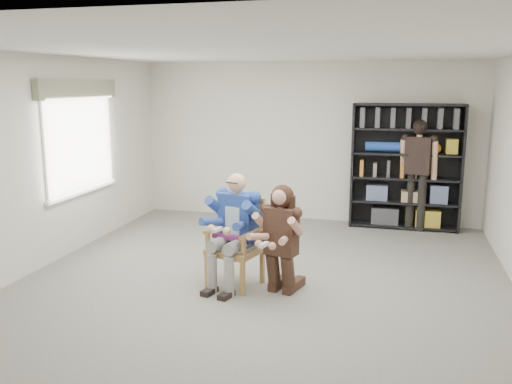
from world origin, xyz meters
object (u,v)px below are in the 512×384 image
(bookshelf, at_px, (406,167))
(standing_man, at_px, (417,176))
(seated_man, at_px, (235,230))
(kneeling_woman, at_px, (280,241))
(armchair, at_px, (235,243))

(bookshelf, relative_size, standing_man, 1.14)
(standing_man, bearing_deg, seated_man, -110.74)
(seated_man, height_order, kneeling_woman, seated_man)
(seated_man, relative_size, bookshelf, 0.67)
(kneeling_woman, bearing_deg, bookshelf, 82.39)
(armchair, distance_m, kneeling_woman, 0.60)
(armchair, relative_size, bookshelf, 0.51)
(kneeling_woman, relative_size, standing_man, 0.69)
(armchair, xyz_separation_m, seated_man, (0.00, 0.00, 0.16))
(bookshelf, xyz_separation_m, standing_man, (0.19, -0.11, -0.13))
(kneeling_woman, distance_m, standing_man, 3.69)
(armchair, height_order, kneeling_woman, kneeling_woman)
(bookshelf, bearing_deg, armchair, -121.29)
(seated_man, xyz_separation_m, kneeling_woman, (0.58, -0.12, -0.06))
(seated_man, relative_size, standing_man, 0.76)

